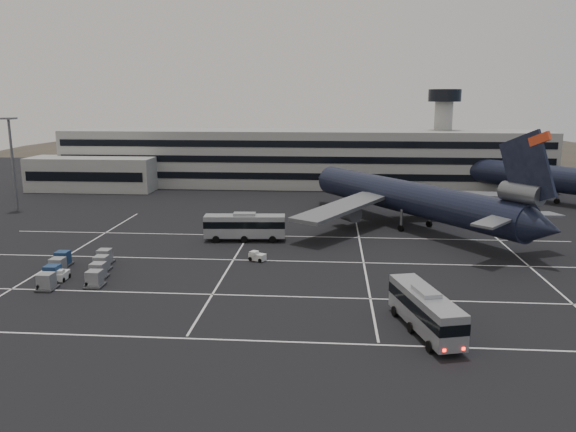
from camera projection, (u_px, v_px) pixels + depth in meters
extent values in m
plane|color=black|center=(273.00, 270.00, 73.60)|extent=(260.00, 260.00, 0.00)
cube|color=silver|center=(249.00, 341.00, 52.15)|extent=(90.00, 0.25, 0.01)
cube|color=silver|center=(264.00, 296.00, 63.85)|extent=(90.00, 0.25, 0.01)
cube|color=silver|center=(276.00, 261.00, 77.50)|extent=(90.00, 0.25, 0.01)
cube|color=silver|center=(285.00, 236.00, 91.15)|extent=(90.00, 0.25, 0.01)
cube|color=silver|center=(73.00, 252.00, 81.74)|extent=(0.25, 55.00, 0.01)
cube|color=silver|center=(236.00, 256.00, 79.91)|extent=(0.25, 55.00, 0.01)
cube|color=silver|center=(363.00, 259.00, 78.54)|extent=(0.25, 55.00, 0.01)
cube|color=silver|center=(524.00, 262.00, 76.86)|extent=(0.25, 55.00, 0.01)
cube|color=gray|center=(302.00, 158.00, 142.34)|extent=(120.00, 18.00, 14.00)
cube|color=black|center=(300.00, 176.00, 134.25)|extent=(118.00, 0.20, 1.60)
cube|color=black|center=(300.00, 160.00, 133.42)|extent=(118.00, 0.20, 1.60)
cube|color=black|center=(301.00, 144.00, 132.64)|extent=(118.00, 0.20, 1.60)
cube|color=gray|center=(93.00, 174.00, 135.08)|extent=(30.00, 10.00, 8.00)
cylinder|color=gray|center=(442.00, 142.00, 140.79)|extent=(4.40, 4.40, 22.00)
cylinder|color=black|center=(445.00, 95.00, 138.39)|extent=(8.00, 8.00, 3.00)
ellipsoid|color=#38332B|center=(178.00, 173.00, 246.12)|extent=(196.00, 140.00, 32.00)
ellipsoid|color=#38332B|center=(384.00, 182.00, 239.89)|extent=(252.00, 180.00, 44.00)
cylinder|color=slate|center=(13.00, 165.00, 110.04)|extent=(0.50, 0.50, 18.00)
cube|color=slate|center=(8.00, 118.00, 108.14)|extent=(2.40, 2.40, 0.35)
cylinder|color=black|center=(408.00, 198.00, 96.59)|extent=(31.72, 42.78, 5.60)
cone|color=black|center=(324.00, 179.00, 118.80)|extent=(7.16, 6.88, 5.60)
cone|color=black|center=(545.00, 228.00, 74.12)|extent=(6.98, 6.97, 5.04)
cube|color=black|center=(527.00, 170.00, 75.55)|extent=(5.76, 8.10, 10.97)
cube|color=red|center=(540.00, 139.00, 73.40)|extent=(2.28, 2.98, 2.24)
cylinder|color=#595B60|center=(522.00, 193.00, 76.66)|extent=(5.62, 6.48, 2.70)
cube|color=slate|center=(496.00, 221.00, 75.77)|extent=(7.50, 7.64, 0.87)
cube|color=slate|center=(536.00, 214.00, 79.86)|extent=(8.16, 5.82, 0.87)
cube|color=slate|center=(342.00, 207.00, 92.36)|extent=(16.77, 21.36, 1.75)
cylinder|color=#595B60|center=(346.00, 212.00, 96.72)|extent=(5.33, 6.06, 2.70)
cube|color=slate|center=(452.00, 194.00, 104.55)|extent=(22.67, 10.08, 1.75)
cylinder|color=#595B60|center=(428.00, 202.00, 105.98)|extent=(5.33, 6.06, 2.70)
cylinder|color=slate|center=(355.00, 201.00, 110.24)|extent=(0.44, 0.44, 3.00)
cylinder|color=black|center=(354.00, 209.00, 110.58)|extent=(1.03, 1.19, 1.10)
cylinder|color=slate|center=(401.00, 219.00, 93.96)|extent=(0.44, 0.44, 3.00)
cylinder|color=black|center=(401.00, 228.00, 94.30)|extent=(1.03, 1.19, 1.10)
cylinder|color=slate|center=(430.00, 215.00, 97.08)|extent=(0.44, 0.44, 3.00)
cylinder|color=black|center=(429.00, 224.00, 97.42)|extent=(1.03, 1.19, 1.10)
cylinder|color=black|center=(559.00, 179.00, 117.66)|extent=(36.97, 38.79, 5.60)
cone|color=black|center=(453.00, 167.00, 137.63)|extent=(7.16, 7.11, 5.60)
cylinder|color=slate|center=(558.00, 194.00, 118.29)|extent=(0.44, 0.44, 3.00)
cylinder|color=black|center=(557.00, 201.00, 118.63)|extent=(1.12, 1.14, 1.10)
cube|color=#97999F|center=(425.00, 310.00, 53.65)|extent=(5.79, 12.47, 3.32)
cube|color=black|center=(425.00, 306.00, 53.57)|extent=(5.86, 12.54, 1.05)
cube|color=#97999F|center=(426.00, 291.00, 53.27)|extent=(2.56, 3.66, 0.39)
cylinder|color=black|center=(429.00, 347.00, 49.68)|extent=(0.61, 1.12, 1.06)
cylinder|color=black|center=(458.00, 344.00, 50.16)|extent=(0.61, 1.12, 1.06)
cylinder|color=black|center=(411.00, 328.00, 53.77)|extent=(0.61, 1.12, 1.06)
cylinder|color=black|center=(438.00, 326.00, 54.26)|extent=(0.61, 1.12, 1.06)
cylinder|color=black|center=(395.00, 311.00, 57.87)|extent=(0.61, 1.12, 1.06)
cylinder|color=black|center=(420.00, 309.00, 58.36)|extent=(0.61, 1.12, 1.06)
cube|color=#FF0C05|center=(444.00, 350.00, 47.89)|extent=(0.29, 0.16, 0.24)
cube|color=#FF0C05|center=(464.00, 349.00, 48.20)|extent=(0.29, 0.16, 0.24)
cube|color=#97999F|center=(245.00, 226.00, 87.94)|extent=(12.74, 3.73, 3.43)
cube|color=black|center=(245.00, 223.00, 87.86)|extent=(12.81, 3.80, 1.09)
cube|color=#97999F|center=(245.00, 214.00, 87.54)|extent=(3.55, 2.06, 0.40)
cylinder|color=black|center=(273.00, 239.00, 86.89)|extent=(1.12, 0.44, 1.10)
cylinder|color=black|center=(273.00, 235.00, 89.68)|extent=(1.12, 0.44, 1.10)
cylinder|color=black|center=(244.00, 239.00, 86.92)|extent=(1.12, 0.44, 1.10)
cylinder|color=black|center=(246.00, 235.00, 89.72)|extent=(1.12, 0.44, 1.10)
cylinder|color=black|center=(216.00, 239.00, 86.95)|extent=(1.12, 0.44, 1.10)
cylinder|color=black|center=(218.00, 235.00, 89.75)|extent=(1.12, 0.44, 1.10)
cube|color=silver|center=(61.00, 276.00, 69.23)|extent=(1.36, 2.38, 0.96)
cube|color=silver|center=(59.00, 272.00, 68.57)|extent=(1.20, 1.00, 0.53)
cylinder|color=black|center=(54.00, 280.00, 68.48)|extent=(0.25, 0.60, 0.59)
cylinder|color=black|center=(63.00, 280.00, 68.43)|extent=(0.25, 0.60, 0.59)
cylinder|color=black|center=(60.00, 276.00, 70.14)|extent=(0.25, 0.60, 0.59)
cylinder|color=black|center=(69.00, 276.00, 70.09)|extent=(0.25, 0.60, 0.59)
cube|color=silver|center=(258.00, 257.00, 77.43)|extent=(2.53, 2.08, 0.91)
cube|color=silver|center=(261.00, 253.00, 77.05)|extent=(1.31, 1.40, 0.51)
cylinder|color=black|center=(260.00, 261.00, 76.61)|extent=(0.61, 0.45, 0.57)
cylinder|color=black|center=(265.00, 259.00, 77.55)|extent=(0.61, 0.45, 0.57)
cylinder|color=black|center=(250.00, 259.00, 77.43)|extent=(0.61, 0.45, 0.57)
cylinder|color=black|center=(255.00, 257.00, 78.36)|extent=(0.61, 0.45, 0.57)
cube|color=#2D2D30|center=(47.00, 288.00, 65.90)|extent=(2.60, 2.83, 0.19)
cylinder|color=black|center=(47.00, 289.00, 65.91)|extent=(0.11, 0.22, 0.22)
cube|color=gray|center=(46.00, 280.00, 65.70)|extent=(2.05, 2.05, 1.72)
cube|color=#2D2D30|center=(95.00, 285.00, 66.90)|extent=(2.60, 2.83, 0.19)
cylinder|color=black|center=(95.00, 286.00, 66.91)|extent=(0.11, 0.22, 0.22)
cube|color=gray|center=(94.00, 278.00, 66.70)|extent=(2.05, 2.05, 1.72)
cube|color=#2D2D30|center=(53.00, 280.00, 69.00)|extent=(2.60, 2.83, 0.19)
cylinder|color=black|center=(53.00, 280.00, 69.01)|extent=(0.11, 0.22, 0.22)
cube|color=navy|center=(52.00, 272.00, 68.80)|extent=(2.05, 2.05, 1.72)
cube|color=#2D2D30|center=(99.00, 277.00, 70.00)|extent=(2.60, 2.83, 0.19)
cylinder|color=black|center=(99.00, 278.00, 70.01)|extent=(0.11, 0.22, 0.22)
cube|color=gray|center=(98.00, 270.00, 69.80)|extent=(2.05, 2.05, 1.72)
cube|color=#2D2D30|center=(58.00, 272.00, 72.10)|extent=(2.60, 2.83, 0.19)
cylinder|color=black|center=(58.00, 272.00, 72.11)|extent=(0.11, 0.22, 0.22)
cube|color=gray|center=(58.00, 265.00, 71.90)|extent=(2.05, 2.05, 1.72)
cube|color=#2D2D30|center=(102.00, 269.00, 73.10)|extent=(2.60, 2.83, 0.19)
cylinder|color=black|center=(102.00, 270.00, 73.11)|extent=(0.11, 0.22, 0.22)
cube|color=gray|center=(102.00, 262.00, 72.90)|extent=(2.05, 2.05, 1.72)
cube|color=#2D2D30|center=(63.00, 265.00, 75.20)|extent=(2.60, 2.83, 0.19)
cylinder|color=black|center=(63.00, 265.00, 75.22)|extent=(0.11, 0.22, 0.22)
cube|color=navy|center=(63.00, 258.00, 75.00)|extent=(2.05, 2.05, 1.72)
cube|color=#2D2D30|center=(105.00, 262.00, 76.20)|extent=(2.60, 2.83, 0.19)
cylinder|color=black|center=(105.00, 263.00, 76.21)|extent=(0.11, 0.22, 0.22)
cube|color=gray|center=(105.00, 256.00, 76.00)|extent=(2.05, 2.05, 1.72)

